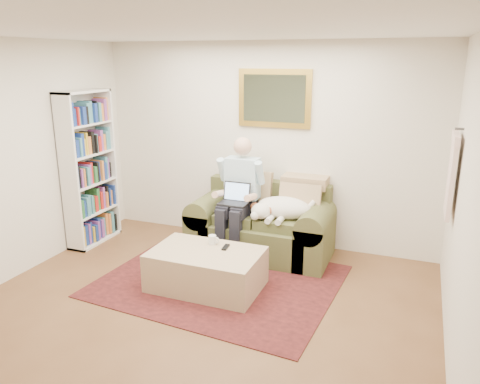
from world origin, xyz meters
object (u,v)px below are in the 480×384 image
Objects in this scene: coffee_mug at (212,240)px; bookshelf at (89,169)px; sleeping_dog at (284,208)px; ottoman at (206,269)px; seated_man at (237,199)px; sofa at (261,231)px; laptop at (235,198)px.

bookshelf is at bearing 166.75° from coffee_mug.
ottoman is at bearing -118.77° from sleeping_dog.
seated_man is 1.26× the size of ottoman.
seated_man is at bearing -172.87° from sleeping_dog.
seated_man is 0.77m from coffee_mug.
laptop reaches higher than sofa.
bookshelf is at bearing -169.15° from sofa.
laptop reaches higher than sleeping_dog.
sleeping_dog is (0.31, -0.09, 0.36)m from sofa.
laptop is at bearing 91.16° from ottoman.
sofa is at bearing 41.02° from laptop.
sleeping_dog is (0.57, 0.07, -0.07)m from seated_man.
sofa is 0.53m from seated_man.
coffee_mug is at bearing -13.25° from bookshelf.
coffee_mug is 2.09m from bookshelf.
sofa reaches higher than sleeping_dog.
seated_man is at bearing 7.74° from bookshelf.
seated_man is at bearing -148.55° from sofa.
ottoman is (-0.55, -1.01, -0.45)m from sleeping_dog.
coffee_mug is 0.05× the size of bookshelf.
seated_man is at bearing 90.00° from laptop.
coffee_mug reaches higher than ottoman.
seated_man reaches higher than coffee_mug.
sofa is 1.13m from ottoman.
sofa is 2.37m from bookshelf.
bookshelf reaches higher than sleeping_dog.
sofa is 0.87× the size of bookshelf.
laptop is at bearing -166.36° from sleeping_dog.
seated_man reaches higher than sofa.
sleeping_dog reaches higher than coffee_mug.
bookshelf is at bearing -174.19° from laptop.
laptop is 0.60m from sleeping_dog.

